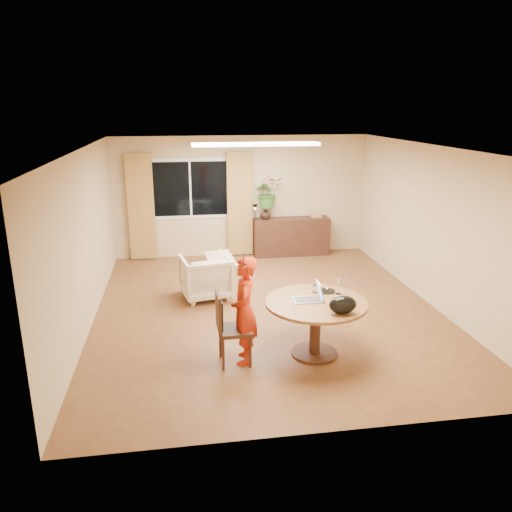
{
  "coord_description": "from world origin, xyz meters",
  "views": [
    {
      "loc": [
        -1.35,
        -7.45,
        3.21
      ],
      "look_at": [
        -0.22,
        -0.2,
        0.99
      ],
      "focal_mm": 35.0,
      "sensor_mm": 36.0,
      "label": 1
    }
  ],
  "objects_px": {
    "child": "(244,311)",
    "dining_table": "(316,313)",
    "armchair": "(206,276)",
    "sideboard": "(291,237)",
    "dining_chair": "(235,328)"
  },
  "relations": [
    {
      "from": "dining_table",
      "to": "child",
      "type": "height_order",
      "value": "child"
    },
    {
      "from": "dining_table",
      "to": "dining_chair",
      "type": "distance_m",
      "value": 1.08
    },
    {
      "from": "child",
      "to": "armchair",
      "type": "height_order",
      "value": "child"
    },
    {
      "from": "armchair",
      "to": "sideboard",
      "type": "distance_m",
      "value": 3.06
    },
    {
      "from": "dining_chair",
      "to": "child",
      "type": "bearing_deg",
      "value": 8.74
    },
    {
      "from": "child",
      "to": "dining_table",
      "type": "bearing_deg",
      "value": 100.25
    },
    {
      "from": "child",
      "to": "armchair",
      "type": "bearing_deg",
      "value": -162.59
    },
    {
      "from": "child",
      "to": "sideboard",
      "type": "height_order",
      "value": "child"
    },
    {
      "from": "dining_chair",
      "to": "armchair",
      "type": "xyz_separation_m",
      "value": [
        -0.23,
        2.37,
        -0.11
      ]
    },
    {
      "from": "dining_chair",
      "to": "sideboard",
      "type": "distance_m",
      "value": 5.0
    },
    {
      "from": "armchair",
      "to": "sideboard",
      "type": "height_order",
      "value": "sideboard"
    },
    {
      "from": "dining_table",
      "to": "armchair",
      "type": "bearing_deg",
      "value": 119.46
    },
    {
      "from": "dining_chair",
      "to": "armchair",
      "type": "height_order",
      "value": "dining_chair"
    },
    {
      "from": "sideboard",
      "to": "armchair",
      "type": "bearing_deg",
      "value": -131.57
    },
    {
      "from": "dining_table",
      "to": "sideboard",
      "type": "bearing_deg",
      "value": 81.15
    }
  ]
}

